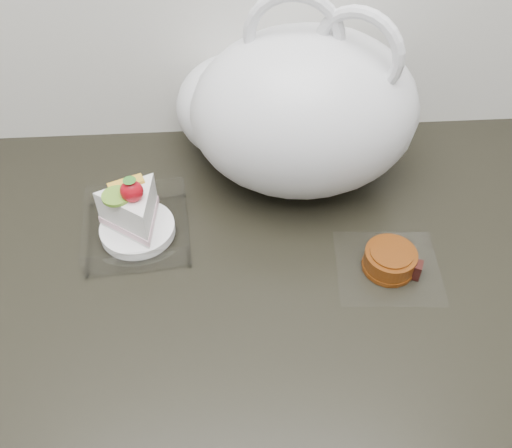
# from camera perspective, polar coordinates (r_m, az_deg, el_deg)

# --- Properties ---
(counter) EXTENTS (2.04, 0.64, 0.90)m
(counter) POSITION_cam_1_polar(r_m,az_deg,el_deg) (1.22, -3.36, -17.21)
(counter) COLOR black
(counter) RESTS_ON ground
(cake_tray) EXTENTS (0.17, 0.17, 0.12)m
(cake_tray) POSITION_cam_1_polar(r_m,az_deg,el_deg) (0.86, -11.96, 0.39)
(cake_tray) COLOR white
(cake_tray) RESTS_ON counter
(mooncake_wrap) EXTENTS (0.16, 0.15, 0.04)m
(mooncake_wrap) POSITION_cam_1_polar(r_m,az_deg,el_deg) (0.84, 13.29, -3.68)
(mooncake_wrap) COLOR white
(mooncake_wrap) RESTS_ON counter
(plastic_bag) EXTENTS (0.43, 0.37, 0.32)m
(plastic_bag) POSITION_cam_1_polar(r_m,az_deg,el_deg) (0.89, 3.51, 11.28)
(plastic_bag) COLOR silver
(plastic_bag) RESTS_ON counter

